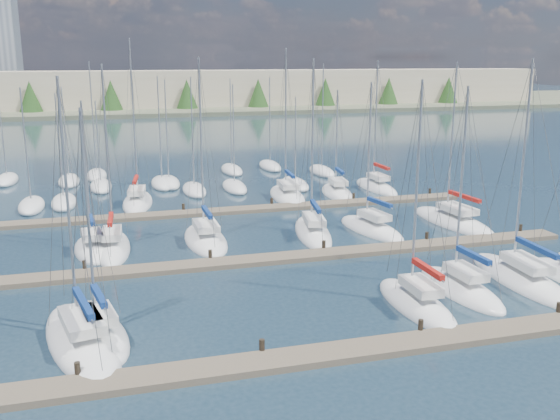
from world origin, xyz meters
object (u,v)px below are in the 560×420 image
object	(u,v)px
sailboat_q	(337,193)
sailboat_h	(93,249)
sailboat_p	(287,195)
sailboat_m	(453,221)
sailboat_r	(376,187)
sailboat_f	(520,279)
sailboat_l	(371,229)
sailboat_b	(82,340)
sailboat_n	(138,202)
sailboat_k	(313,232)
sailboat_c	(99,335)
sailboat_i	(113,247)
sailboat_d	(416,304)
sailboat_j	(206,240)
sailboat_e	(461,289)

from	to	relation	value
sailboat_q	sailboat_h	distance (m)	26.68
sailboat_p	sailboat_h	bearing A→B (deg)	-139.63
sailboat_m	sailboat_r	world-z (taller)	sailboat_r
sailboat_f	sailboat_l	world-z (taller)	sailboat_f
sailboat_b	sailboat_n	world-z (taller)	sailboat_n
sailboat_f	sailboat_k	distance (m)	15.91
sailboat_c	sailboat_i	distance (m)	14.60
sailboat_h	sailboat_b	world-z (taller)	sailboat_b
sailboat_b	sailboat_p	size ratio (longest dim) A/B	0.89
sailboat_l	sailboat_m	bearing A→B (deg)	-7.32
sailboat_l	sailboat_r	distance (m)	16.36
sailboat_p	sailboat_m	bearing A→B (deg)	-47.32
sailboat_h	sailboat_q	bearing A→B (deg)	23.18
sailboat_l	sailboat_b	bearing A→B (deg)	-155.21
sailboat_d	sailboat_k	bearing A→B (deg)	93.36
sailboat_j	sailboat_k	distance (m)	8.27
sailboat_d	sailboat_p	distance (m)	28.27
sailboat_l	sailboat_n	xyz separation A→B (m)	(-17.13, 14.48, 0.02)
sailboat_l	sailboat_d	bearing A→B (deg)	-114.17
sailboat_f	sailboat_e	size ratio (longest dim) A/B	1.12
sailboat_i	sailboat_j	bearing A→B (deg)	4.81
sailboat_i	sailboat_e	xyz separation A→B (m)	(19.29, -13.84, -0.01)
sailboat_h	sailboat_c	bearing A→B (deg)	-94.51
sailboat_i	sailboat_j	size ratio (longest dim) A/B	0.97
sailboat_f	sailboat_e	world-z (taller)	sailboat_f
sailboat_m	sailboat_b	distance (m)	32.38
sailboat_m	sailboat_l	xyz separation A→B (m)	(-7.39, -0.27, 0.01)
sailboat_b	sailboat_c	bearing A→B (deg)	9.70
sailboat_c	sailboat_q	bearing A→B (deg)	39.96
sailboat_e	sailboat_k	world-z (taller)	sailboat_k
sailboat_b	sailboat_d	world-z (taller)	sailboat_b
sailboat_i	sailboat_e	distance (m)	23.74
sailboat_l	sailboat_c	bearing A→B (deg)	-154.79
sailboat_m	sailboat_k	xyz separation A→B (m)	(-12.14, -0.03, 0.02)
sailboat_f	sailboat_p	xyz separation A→B (m)	(-7.03, 26.36, 0.01)
sailboat_c	sailboat_i	xyz separation A→B (m)	(0.98, 14.57, 0.01)
sailboat_l	sailboat_p	xyz separation A→B (m)	(-2.94, 13.39, 0.01)
sailboat_m	sailboat_r	bearing A→B (deg)	86.24
sailboat_m	sailboat_q	distance (m)	14.06
sailboat_c	sailboat_m	size ratio (longest dim) A/B	0.86
sailboat_m	sailboat_n	size ratio (longest dim) A/B	0.87
sailboat_c	sailboat_f	distance (m)	24.75
sailboat_c	sailboat_e	world-z (taller)	sailboat_e
sailboat_e	sailboat_c	bearing A→B (deg)	179.96
sailboat_r	sailboat_k	world-z (taller)	sailboat_k
sailboat_b	sailboat_r	size ratio (longest dim) A/B	0.97
sailboat_q	sailboat_n	size ratio (longest dim) A/B	0.70
sailboat_m	sailboat_i	bearing A→B (deg)	174.98
sailboat_i	sailboat_d	xyz separation A→B (m)	(15.72, -15.20, -0.01)
sailboat_h	sailboat_k	size ratio (longest dim) A/B	0.80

